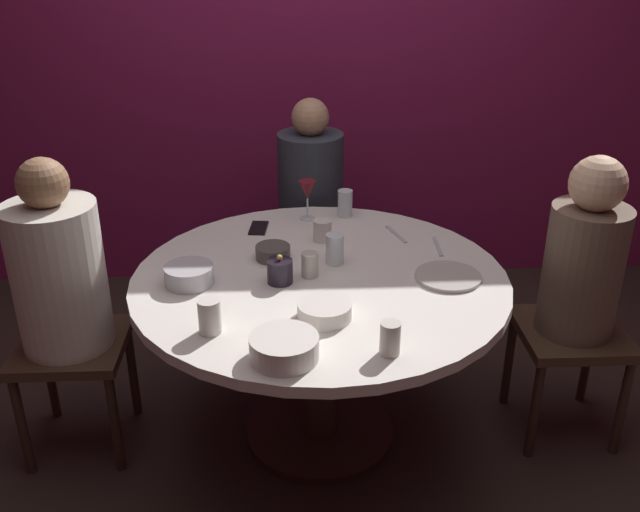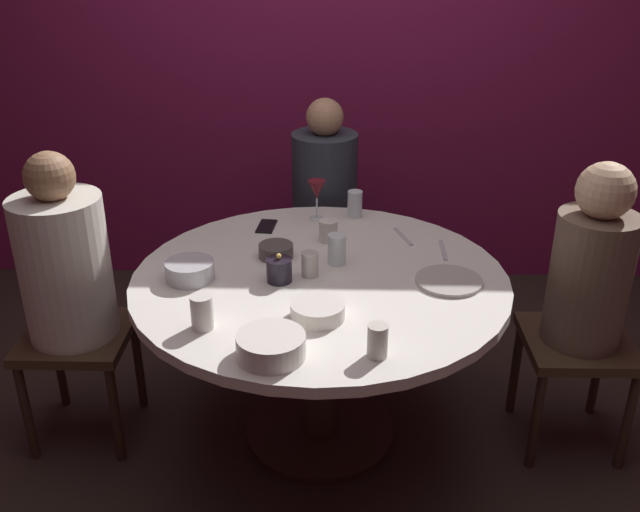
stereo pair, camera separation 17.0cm
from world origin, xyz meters
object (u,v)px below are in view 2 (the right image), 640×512
(candle_holder, at_px, (279,270))
(cup_near_candle, at_px, (328,231))
(cup_beside_wine, at_px, (202,312))
(bowl_salad_center, at_px, (271,346))
(seated_diner_left, at_px, (66,272))
(bowl_small_white, at_px, (318,311))
(seated_diner_back, at_px, (325,191))
(bowl_serving_large, at_px, (190,270))
(wine_glass, at_px, (317,191))
(cup_by_right_diner, at_px, (378,341))
(cup_center_front, at_px, (337,249))
(bowl_sauce_side, at_px, (276,251))
(seated_diner_right, at_px, (589,280))
(dinner_plate, at_px, (449,281))
(cell_phone, at_px, (267,226))
(cup_by_left_diner, at_px, (355,204))
(dining_table, at_px, (320,309))
(cup_far_edge, at_px, (310,264))

(candle_holder, distance_m, cup_near_candle, 0.40)
(cup_beside_wine, bearing_deg, bowl_salad_center, -34.61)
(seated_diner_left, height_order, bowl_small_white, seated_diner_left)
(seated_diner_back, bearing_deg, bowl_serving_large, -26.09)
(wine_glass, bearing_deg, candle_holder, -101.37)
(cup_by_right_diner, distance_m, cup_center_front, 0.64)
(cup_center_front, bearing_deg, candle_holder, -144.28)
(bowl_salad_center, height_order, bowl_sauce_side, bowl_salad_center)
(seated_diner_right, bearing_deg, cup_beside_wine, 15.52)
(dinner_plate, relative_size, cell_phone, 1.73)
(cup_near_candle, bearing_deg, candle_holder, -115.54)
(candle_holder, height_order, bowl_sauce_side, candle_holder)
(seated_diner_back, height_order, cup_by_right_diner, seated_diner_back)
(bowl_sauce_side, bearing_deg, candle_holder, -82.05)
(bowl_sauce_side, distance_m, cup_by_left_diner, 0.53)
(wine_glass, xyz_separation_m, bowl_sauce_side, (-0.15, -0.39, -0.10))
(dinner_plate, bearing_deg, bowl_salad_center, -140.56)
(bowl_small_white, height_order, cup_by_right_diner, cup_by_right_diner)
(seated_diner_right, xyz_separation_m, bowl_salad_center, (-1.12, -0.53, 0.04))
(cell_phone, relative_size, cup_by_right_diner, 1.32)
(bowl_salad_center, bearing_deg, bowl_sauce_side, 93.40)
(seated_diner_left, relative_size, cup_by_left_diner, 10.07)
(wine_glass, xyz_separation_m, dinner_plate, (0.49, -0.59, -0.12))
(cell_phone, relative_size, cup_center_front, 1.19)
(seated_diner_left, bearing_deg, wine_glass, 30.85)
(dinner_plate, distance_m, cup_center_front, 0.43)
(seated_diner_back, distance_m, cup_near_candle, 0.61)
(bowl_small_white, bearing_deg, bowl_sauce_side, 110.86)
(dining_table, distance_m, cup_far_edge, 0.19)
(seated_diner_left, relative_size, cup_far_edge, 12.88)
(seated_diner_right, height_order, bowl_small_white, seated_diner_right)
(seated_diner_right, relative_size, bowl_serving_large, 6.61)
(wine_glass, xyz_separation_m, cell_phone, (-0.21, -0.10, -0.12))
(seated_diner_back, height_order, bowl_serving_large, seated_diner_back)
(bowl_serving_large, xyz_separation_m, bowl_small_white, (0.47, -0.27, -0.01))
(cup_far_edge, bearing_deg, dining_table, -3.87)
(bowl_salad_center, height_order, cup_by_right_diner, cup_by_right_diner)
(cup_by_right_diner, bearing_deg, seated_diner_left, 154.96)
(wine_glass, distance_m, cup_far_edge, 0.55)
(seated_diner_left, xyz_separation_m, cup_beside_wine, (0.58, -0.37, 0.05))
(dinner_plate, xyz_separation_m, cup_by_right_diner, (-0.28, -0.48, 0.05))
(bowl_sauce_side, distance_m, cup_by_right_diner, 0.77)
(bowl_salad_center, bearing_deg, cup_far_edge, 79.91)
(cup_center_front, bearing_deg, cup_by_left_diner, 80.67)
(bowl_small_white, relative_size, cup_beside_wine, 1.58)
(dinner_plate, height_order, cup_center_front, cup_center_front)
(cup_by_left_diner, xyz_separation_m, cup_beside_wine, (-0.50, -0.95, -0.00))
(cup_center_front, bearing_deg, cup_far_edge, -133.78)
(cell_phone, distance_m, bowl_salad_center, 0.99)
(bowl_sauce_side, height_order, cup_beside_wine, cup_beside_wine)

